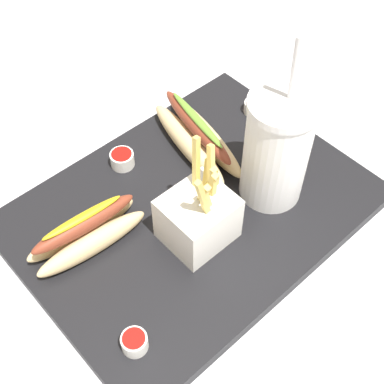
% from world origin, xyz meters
% --- Properties ---
extents(ground_plane, '(2.40, 2.40, 0.02)m').
position_xyz_m(ground_plane, '(0.00, 0.00, -0.01)').
color(ground_plane, silver).
extents(food_tray, '(0.46, 0.35, 0.02)m').
position_xyz_m(food_tray, '(0.00, 0.00, 0.01)').
color(food_tray, black).
rests_on(food_tray, ground_plane).
extents(soda_cup, '(0.09, 0.09, 0.25)m').
position_xyz_m(soda_cup, '(0.10, -0.05, 0.10)').
color(soda_cup, white).
rests_on(soda_cup, food_tray).
extents(fries_basket, '(0.08, 0.08, 0.14)m').
position_xyz_m(fries_basket, '(-0.03, -0.04, 0.06)').
color(fries_basket, white).
rests_on(fries_basket, food_tray).
extents(hot_dog_1, '(0.16, 0.07, 0.06)m').
position_xyz_m(hot_dog_1, '(-0.14, 0.04, 0.04)').
color(hot_dog_1, '#E5C689').
rests_on(hot_dog_1, food_tray).
extents(hot_dog_2, '(0.09, 0.20, 0.06)m').
position_xyz_m(hot_dog_2, '(0.08, 0.08, 0.04)').
color(hot_dog_2, '#E5C689').
rests_on(hot_dog_2, food_tray).
extents(ketchup_cup_1, '(0.03, 0.03, 0.02)m').
position_xyz_m(ketchup_cup_1, '(-0.18, -0.10, 0.03)').
color(ketchup_cup_1, white).
rests_on(ketchup_cup_1, food_tray).
extents(ketchup_cup_2, '(0.03, 0.03, 0.02)m').
position_xyz_m(ketchup_cup_2, '(0.20, 0.07, 0.03)').
color(ketchup_cup_2, white).
rests_on(ketchup_cup_2, food_tray).
extents(ketchup_cup_3, '(0.03, 0.03, 0.02)m').
position_xyz_m(ketchup_cup_3, '(-0.02, 0.12, 0.03)').
color(ketchup_cup_3, white).
rests_on(ketchup_cup_3, food_tray).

